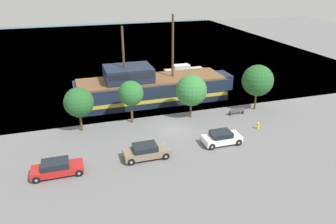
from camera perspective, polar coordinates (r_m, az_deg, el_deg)
ground_plane at (r=35.89m, az=1.12°, el=-2.94°), size 160.00×160.00×0.00m
water_surface at (r=76.88m, az=-9.54°, el=11.00°), size 80.00×80.00×0.00m
pirate_ship at (r=43.09m, az=-3.21°, el=4.26°), size 20.97×5.77×11.09m
moored_boat_dockside at (r=55.29m, az=2.74°, el=7.22°), size 6.61×2.00×1.64m
moored_boat_outer at (r=52.24m, az=6.45°, el=6.09°), size 6.42×2.20×1.56m
parked_car_curb_front at (r=32.98m, az=9.32°, el=-4.44°), size 3.82×1.84×1.35m
parked_car_curb_mid at (r=30.26m, az=-3.85°, el=-6.84°), size 4.15×1.88×1.35m
parked_car_curb_rear at (r=29.40m, az=-18.78°, el=-9.21°), size 4.24×1.78×1.32m
fire_hydrant at (r=37.03m, az=15.40°, el=-2.26°), size 0.42×0.25×0.76m
bench_promenade_east at (r=40.10m, az=11.88°, el=0.14°), size 1.85×0.45×0.85m
tree_row_east at (r=35.44m, az=-15.28°, el=1.64°), size 3.13×3.13×4.85m
tree_row_mideast at (r=36.35m, az=-6.47°, el=3.23°), size 2.79×2.79×4.90m
tree_row_midwest at (r=37.62m, az=4.08°, el=3.76°), size 3.59×3.59×5.13m
tree_row_west at (r=41.15m, az=15.34°, el=5.31°), size 3.79×3.79×5.64m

